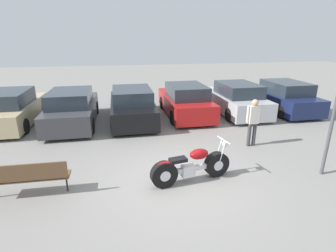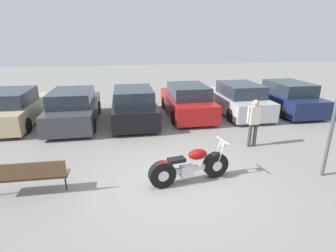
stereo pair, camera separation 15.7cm
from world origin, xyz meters
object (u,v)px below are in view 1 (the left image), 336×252
(parked_car_dark_grey, at_px, (72,109))
(parked_car_black, at_px, (132,106))
(parked_car_champagne, at_px, (11,109))
(person_standing, at_px, (253,119))
(motorcycle, at_px, (191,167))
(park_bench, at_px, (28,176))
(parked_car_silver, at_px, (236,99))
(parked_car_red, at_px, (185,101))
(parked_car_navy, at_px, (282,97))

(parked_car_dark_grey, xyz_separation_m, parked_car_black, (2.55, 0.01, 0.00))
(parked_car_champagne, relative_size, person_standing, 2.70)
(motorcycle, distance_m, park_bench, 3.91)
(parked_car_silver, bearing_deg, motorcycle, -123.80)
(parked_car_red, bearing_deg, person_standing, -72.32)
(parked_car_dark_grey, distance_m, parked_car_silver, 7.67)
(parked_car_red, bearing_deg, parked_car_silver, -1.53)
(parked_car_black, relative_size, parked_car_silver, 1.00)
(parked_car_dark_grey, xyz_separation_m, person_standing, (6.41, -3.67, 0.29))
(parked_car_red, height_order, park_bench, parked_car_red)
(parked_car_red, bearing_deg, parked_car_black, -170.59)
(parked_car_dark_grey, bearing_deg, parked_car_silver, 2.71)
(park_bench, bearing_deg, parked_car_black, 63.31)
(motorcycle, distance_m, parked_car_dark_grey, 6.68)
(parked_car_red, distance_m, person_standing, 4.31)
(parked_car_silver, xyz_separation_m, person_standing, (-1.25, -4.03, 0.29))
(parked_car_champagne, distance_m, parked_car_red, 7.66)
(parked_car_champagne, distance_m, person_standing, 9.85)
(park_bench, bearing_deg, person_standing, 15.42)
(parked_car_navy, height_order, person_standing, person_standing)
(parked_car_navy, bearing_deg, park_bench, -150.71)
(parked_car_dark_grey, bearing_deg, motorcycle, -56.44)
(parked_car_champagne, height_order, parked_car_dark_grey, same)
(parked_car_black, relative_size, parked_car_red, 1.00)
(parked_car_champagne, bearing_deg, motorcycle, -43.74)
(parked_car_red, height_order, parked_car_silver, same)
(parked_car_red, relative_size, person_standing, 2.70)
(parked_car_champagne, height_order, person_standing, person_standing)
(motorcycle, xyz_separation_m, parked_car_navy, (6.52, 5.91, 0.26))
(parked_car_black, height_order, person_standing, person_standing)
(parked_car_red, xyz_separation_m, park_bench, (-5.32, -5.93, -0.14))
(parked_car_red, distance_m, parked_car_silver, 2.55)
(parked_car_navy, xyz_separation_m, person_standing, (-3.80, -4.02, 0.29))
(parked_car_navy, bearing_deg, parked_car_champagne, 179.73)
(parked_car_dark_grey, relative_size, park_bench, 2.47)
(park_bench, xyz_separation_m, person_standing, (6.63, 1.83, 0.43))
(parked_car_silver, bearing_deg, parked_car_champagne, 179.73)
(parked_car_black, height_order, park_bench, parked_car_black)
(motorcycle, xyz_separation_m, parked_car_black, (-1.14, 5.57, 0.26))
(parked_car_dark_grey, distance_m, park_bench, 5.50)
(parked_car_red, height_order, parked_car_navy, same)
(motorcycle, height_order, parked_car_navy, parked_car_navy)
(parked_car_silver, height_order, parked_car_navy, same)
(motorcycle, bearing_deg, parked_car_red, 76.73)
(motorcycle, height_order, parked_car_silver, parked_car_silver)
(parked_car_red, distance_m, parked_car_navy, 5.11)
(parked_car_black, bearing_deg, person_standing, -43.62)
(park_bench, bearing_deg, parked_car_dark_grey, 87.76)
(parked_car_champagne, bearing_deg, parked_car_black, -4.52)
(motorcycle, bearing_deg, parked_car_dark_grey, 123.56)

